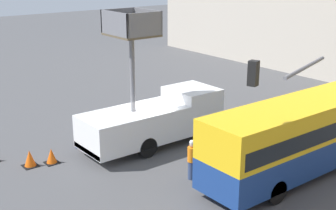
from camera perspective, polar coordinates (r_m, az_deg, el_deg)
The scene contains 8 objects.
ground_plane at distance 23.74m, azimuth -2.51°, elevation -4.98°, with size 120.00×120.00×0.00m, color #4C4C4F.
utility_truck at distance 23.47m, azimuth -1.54°, elevation -1.41°, with size 2.52×7.46×6.81m.
city_bus at distance 21.46m, azimuth 17.24°, elevation -2.79°, with size 2.51×11.73×3.29m.
traffic_light_pole at distance 16.19m, azimuth 17.54°, elevation -1.31°, with size 3.75×3.50×5.95m.
road_worker_near_truck at distance 23.62m, azimuth -10.98°, elevation -3.16°, with size 0.38×0.38×1.75m.
road_worker_directing at distance 19.97m, azimuth 2.92°, elevation -6.67°, with size 0.38×0.38×1.79m.
traffic_cone_near_truck at distance 22.32m, azimuth -14.02°, elevation -6.08°, with size 0.62×0.62×0.71m.
traffic_cone_far_side at distance 22.23m, azimuth -16.49°, elevation -6.30°, with size 0.67×0.67×0.77m.
Camera 1 is at (17.96, -12.64, 9.02)m, focal length 50.00 mm.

